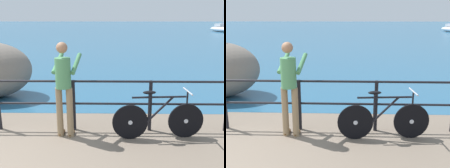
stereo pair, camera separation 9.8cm
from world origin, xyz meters
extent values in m
cube|color=#756656|center=(0.00, 20.00, -0.05)|extent=(120.00, 120.00, 0.10)
cube|color=#285B7F|center=(0.00, 47.73, 0.00)|extent=(120.00, 90.00, 0.01)
cylinder|color=black|center=(1.50, 1.82, 0.51)|extent=(0.07, 0.07, 1.02)
cylinder|color=black|center=(3.00, 1.82, 0.51)|extent=(0.07, 0.07, 1.02)
cylinder|color=black|center=(2.60, 1.43, 0.33)|extent=(0.66, 0.09, 0.66)
cylinder|color=#B7BCC6|center=(2.60, 1.43, 0.33)|extent=(0.08, 0.06, 0.08)
cylinder|color=black|center=(3.63, 1.52, 0.33)|extent=(0.66, 0.09, 0.66)
cylinder|color=#B7BCC6|center=(3.63, 1.52, 0.33)|extent=(0.08, 0.06, 0.08)
cylinder|color=black|center=(3.11, 1.47, 0.80)|extent=(0.99, 0.12, 0.04)
cylinder|color=black|center=(3.14, 1.48, 0.57)|extent=(0.50, 0.08, 0.50)
cylinder|color=black|center=(2.93, 1.46, 0.59)|extent=(0.03, 0.03, 0.53)
ellipsoid|color=black|center=(2.93, 1.46, 0.89)|extent=(0.25, 0.12, 0.06)
cylinder|color=black|center=(3.63, 1.52, 0.62)|extent=(0.03, 0.03, 0.57)
cylinder|color=#B7BCC6|center=(3.63, 1.52, 0.90)|extent=(0.07, 0.48, 0.03)
cylinder|color=#8C7251|center=(1.28, 1.54, 0.47)|extent=(0.12, 0.12, 0.95)
ellipsoid|color=#513319|center=(1.29, 1.60, 0.04)|extent=(0.14, 0.27, 0.08)
cylinder|color=#8C7251|center=(1.48, 1.51, 0.47)|extent=(0.12, 0.12, 0.95)
ellipsoid|color=#513319|center=(1.49, 1.57, 0.04)|extent=(0.14, 0.27, 0.08)
cylinder|color=#4C8C59|center=(1.38, 1.52, 1.23)|extent=(0.28, 0.28, 0.55)
sphere|color=#9E7051|center=(1.38, 1.52, 1.68)|extent=(0.20, 0.20, 0.20)
cylinder|color=#4C8C59|center=(1.24, 1.79, 1.36)|extent=(0.15, 0.52, 0.34)
cylinder|color=#4C8C59|center=(1.59, 1.73, 1.36)|extent=(0.15, 0.52, 0.34)
camera|label=1|loc=(2.35, -3.15, 2.24)|focal=42.91mm
camera|label=2|loc=(2.45, -3.15, 2.24)|focal=42.91mm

